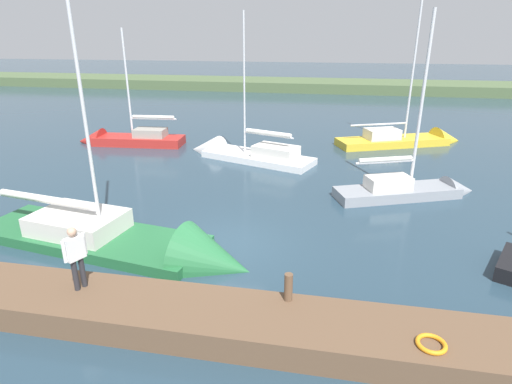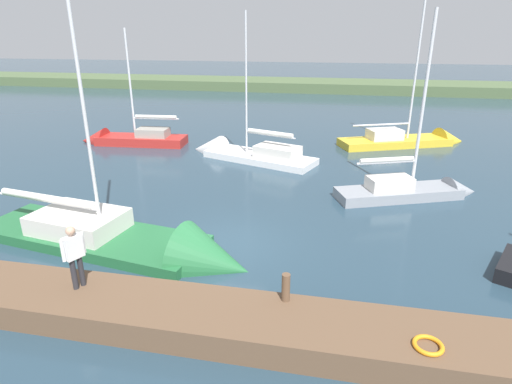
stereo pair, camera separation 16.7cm
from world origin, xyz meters
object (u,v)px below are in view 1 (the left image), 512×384
object	(u,v)px
sailboat_far_left	(124,141)
sailboat_outer_mooring	(140,248)
life_ring_buoy	(431,344)
sailboat_near_dock	(237,155)
sailboat_mid_channel	(409,142)
person_on_dock	(76,254)
sailboat_behind_pier	(414,192)
mooring_post_far	(288,287)

from	to	relation	value
sailboat_far_left	sailboat_outer_mooring	xyz separation A→B (m)	(-7.53, 13.63, -0.10)
life_ring_buoy	sailboat_far_left	bearing A→B (deg)	-47.37
sailboat_far_left	sailboat_near_dock	distance (m)	8.30
sailboat_far_left	sailboat_mid_channel	bearing A→B (deg)	-173.29
life_ring_buoy	person_on_dock	bearing A→B (deg)	-4.02
life_ring_buoy	sailboat_mid_channel	size ratio (longest dim) A/B	0.06
life_ring_buoy	sailboat_near_dock	bearing A→B (deg)	-63.24
sailboat_behind_pier	person_on_dock	distance (m)	14.61
sailboat_far_left	sailboat_outer_mooring	bearing A→B (deg)	115.00
sailboat_far_left	life_ring_buoy	bearing A→B (deg)	128.71
sailboat_mid_channel	person_on_dock	bearing A→B (deg)	-142.02
sailboat_behind_pier	sailboat_outer_mooring	xyz separation A→B (m)	(10.03, 7.18, -0.06)
life_ring_buoy	sailboat_outer_mooring	world-z (taller)	sailboat_outer_mooring
mooring_post_far	life_ring_buoy	distance (m)	3.41
mooring_post_far	sailboat_far_left	size ratio (longest dim) A/B	0.09
life_ring_buoy	person_on_dock	world-z (taller)	person_on_dock
person_on_dock	life_ring_buoy	bearing A→B (deg)	20.24
mooring_post_far	sailboat_far_left	world-z (taller)	sailboat_far_left
sailboat_outer_mooring	life_ring_buoy	bearing A→B (deg)	-15.47
sailboat_far_left	person_on_dock	size ratio (longest dim) A/B	4.63
mooring_post_far	life_ring_buoy	size ratio (longest dim) A/B	1.12
sailboat_behind_pier	sailboat_far_left	world-z (taller)	sailboat_behind_pier
life_ring_buoy	sailboat_near_dock	world-z (taller)	sailboat_near_dock
life_ring_buoy	sailboat_outer_mooring	xyz separation A→B (m)	(8.62, -3.91, -0.63)
sailboat_outer_mooring	sailboat_near_dock	distance (m)	12.00
sailboat_outer_mooring	sailboat_mid_channel	bearing A→B (deg)	65.55
person_on_dock	sailboat_mid_channel	bearing A→B (deg)	85.29
mooring_post_far	sailboat_far_left	xyz separation A→B (m)	(12.93, -16.45, -0.85)
sailboat_behind_pier	sailboat_outer_mooring	bearing A→B (deg)	-166.15
sailboat_mid_channel	sailboat_outer_mooring	size ratio (longest dim) A/B	1.04
life_ring_buoy	sailboat_outer_mooring	distance (m)	9.48
sailboat_mid_channel	person_on_dock	size ratio (longest dim) A/B	6.43
life_ring_buoy	sailboat_far_left	xyz separation A→B (m)	(16.15, -17.54, -0.53)
sailboat_far_left	person_on_dock	bearing A→B (deg)	109.98
sailboat_mid_channel	sailboat_near_dock	size ratio (longest dim) A/B	1.23
sailboat_mid_channel	sailboat_behind_pier	world-z (taller)	sailboat_mid_channel
sailboat_outer_mooring	sailboat_far_left	bearing A→B (deg)	127.84
sailboat_outer_mooring	person_on_dock	size ratio (longest dim) A/B	6.15
sailboat_behind_pier	sailboat_outer_mooring	size ratio (longest dim) A/B	0.80
sailboat_far_left	sailboat_near_dock	xyz separation A→B (m)	(-8.14, 1.65, -0.08)
life_ring_buoy	sailboat_mid_channel	distance (m)	21.26
sailboat_near_dock	sailboat_far_left	bearing A→B (deg)	8.62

